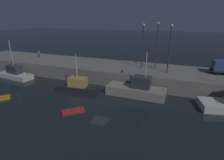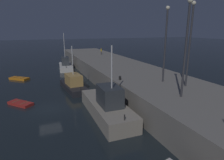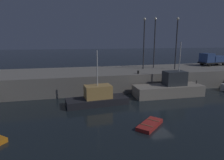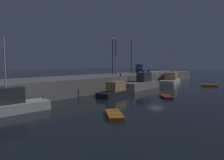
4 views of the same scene
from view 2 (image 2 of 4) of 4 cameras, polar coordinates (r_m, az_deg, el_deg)
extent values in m
plane|color=black|center=(23.46, -18.07, -8.12)|extent=(320.00, 320.00, 0.00)
cube|color=gray|center=(26.80, 10.18, -1.61)|extent=(79.08, 10.27, 2.76)
cube|color=gray|center=(20.52, -1.59, -8.45)|extent=(9.66, 3.22, 1.49)
cube|color=#33383D|center=(19.11, -0.72, -4.69)|extent=(2.96, 1.97, 1.95)
cylinder|color=silver|center=(17.79, -0.08, 3.77)|extent=(0.14, 0.14, 3.99)
cylinder|color=#262626|center=(16.38, 3.71, -10.94)|extent=(0.10, 0.10, 0.50)
cube|color=#232328|center=(29.64, -11.20, -2.02)|extent=(7.57, 3.14, 0.82)
cube|color=tan|center=(29.21, -11.25, 0.14)|extent=(3.31, 2.20, 1.54)
cylinder|color=silver|center=(28.69, -11.57, 5.68)|extent=(0.14, 0.14, 4.15)
cylinder|color=#262626|center=(26.33, -9.19, -2.56)|extent=(0.10, 0.10, 0.50)
cube|color=silver|center=(45.23, -13.50, 3.76)|extent=(8.32, 3.55, 1.01)
cube|color=#33383D|center=(45.23, -13.62, 5.50)|extent=(3.52, 1.98, 1.71)
cylinder|color=silver|center=(44.81, -13.89, 9.88)|extent=(0.14, 0.14, 5.24)
cylinder|color=#262626|center=(41.44, -13.35, 3.85)|extent=(0.10, 0.10, 0.50)
cube|color=orange|center=(38.78, -25.64, 0.40)|extent=(3.39, 3.58, 0.36)
cube|color=olive|center=(38.21, -24.85, 0.60)|extent=(1.02, 0.91, 0.04)
cube|color=olive|center=(39.28, -26.47, 0.77)|extent=(1.02, 0.91, 0.04)
cube|color=#B22823|center=(25.90, -25.34, -6.26)|extent=(3.17, 3.02, 0.34)
cube|color=olive|center=(26.35, -26.31, -5.58)|extent=(0.83, 0.92, 0.04)
cube|color=olive|center=(25.32, -24.42, -6.17)|extent=(0.83, 0.92, 0.04)
cylinder|color=#38383D|center=(23.20, 15.37, 9.29)|extent=(0.20, 0.20, 8.12)
sphere|color=#F9EFCC|center=(23.22, 16.13, 19.75)|extent=(0.44, 0.44, 0.44)
cylinder|color=#38383D|center=(22.04, 21.83, 8.85)|extent=(0.20, 0.20, 8.38)
sphere|color=#F9EFCC|center=(22.10, 22.97, 20.16)|extent=(0.44, 0.44, 0.44)
cylinder|color=#38383D|center=(18.23, 20.78, 7.55)|extent=(0.20, 0.20, 8.15)
sphere|color=#F9EFCC|center=(18.26, 22.07, 20.88)|extent=(0.44, 0.44, 0.44)
cylinder|color=black|center=(48.44, -3.18, 8.01)|extent=(0.12, 0.12, 0.75)
cylinder|color=black|center=(48.15, -3.19, 7.96)|extent=(0.12, 0.12, 0.75)
cylinder|color=yellow|center=(48.22, -3.19, 8.79)|extent=(0.37, 0.37, 0.62)
sphere|color=#8C664C|center=(48.18, -3.20, 9.29)|extent=(0.18, 0.18, 0.18)
cylinder|color=black|center=(23.82, 2.37, 0.58)|extent=(0.28, 0.28, 0.47)
camera|label=1|loc=(23.96, -85.28, 10.06)|focal=28.87mm
camera|label=3|loc=(35.75, -50.95, 7.46)|focal=30.89mm
camera|label=4|loc=(54.00, -38.25, 7.76)|focal=30.50mm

